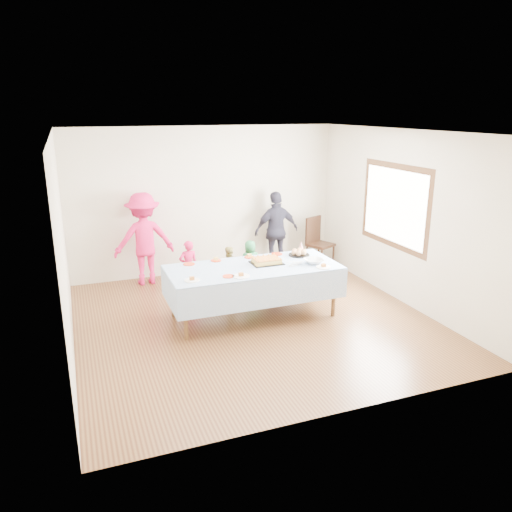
{
  "coord_description": "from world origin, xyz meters",
  "views": [
    {
      "loc": [
        -2.36,
        -6.35,
        3.01
      ],
      "look_at": [
        0.16,
        0.3,
        0.88
      ],
      "focal_mm": 35.0,
      "sensor_mm": 36.0,
      "label": 1
    }
  ],
  "objects": [
    {
      "name": "adult_right",
      "position": [
        1.27,
        2.16,
        0.75
      ],
      "size": [
        0.89,
        0.4,
        1.5
      ],
      "primitive_type": "imported",
      "rotation": [
        0.0,
        0.0,
        3.18
      ],
      "color": "#2A2A39",
      "rests_on": "ground"
    },
    {
      "name": "plate_white_left",
      "position": [
        -0.93,
        -0.15,
        0.79
      ],
      "size": [
        0.21,
        0.21,
        0.01
      ],
      "primitive_type": "cylinder",
      "color": "white",
      "rests_on": "party_table"
    },
    {
      "name": "plate_red_far_a",
      "position": [
        -0.8,
        0.57,
        0.79
      ],
      "size": [
        0.17,
        0.17,
        0.01
      ],
      "primitive_type": "cylinder",
      "color": "red",
      "rests_on": "party_table"
    },
    {
      "name": "party_table",
      "position": [
        0.05,
        0.14,
        0.72
      ],
      "size": [
        2.5,
        1.1,
        0.78
      ],
      "color": "#55341D",
      "rests_on": "ground"
    },
    {
      "name": "plate_red_far_b",
      "position": [
        -0.38,
        0.6,
        0.79
      ],
      "size": [
        0.16,
        0.16,
        0.01
      ],
      "primitive_type": "cylinder",
      "color": "red",
      "rests_on": "party_table"
    },
    {
      "name": "adult_left",
      "position": [
        -1.21,
        2.2,
        0.81
      ],
      "size": [
        1.07,
        0.64,
        1.62
      ],
      "primitive_type": "imported",
      "rotation": [
        0.0,
        0.0,
        3.18
      ],
      "color": "#DD1B5B",
      "rests_on": "ground"
    },
    {
      "name": "room_walls",
      "position": [
        0.05,
        0.0,
        1.77
      ],
      "size": [
        5.04,
        5.04,
        2.72
      ],
      "color": "beige",
      "rests_on": "ground"
    },
    {
      "name": "rolls_tray",
      "position": [
        0.92,
        0.42,
        0.82
      ],
      "size": [
        0.33,
        0.33,
        0.1
      ],
      "color": "black",
      "rests_on": "party_table"
    },
    {
      "name": "birthday_cake",
      "position": [
        0.29,
        0.21,
        0.82
      ],
      "size": [
        0.46,
        0.35,
        0.08
      ],
      "color": "black",
      "rests_on": "party_table"
    },
    {
      "name": "toddler_mid",
      "position": [
        0.52,
        1.56,
        0.39
      ],
      "size": [
        0.39,
        0.27,
        0.77
      ],
      "primitive_type": "imported",
      "rotation": [
        0.0,
        0.0,
        3.09
      ],
      "color": "#2A7E47",
      "rests_on": "ground"
    },
    {
      "name": "fork_pile",
      "position": [
        0.64,
        -0.02,
        0.81
      ],
      "size": [
        0.24,
        0.18,
        0.07
      ],
      "primitive_type": null,
      "color": "white",
      "rests_on": "party_table"
    },
    {
      "name": "plate_red_far_d",
      "position": [
        0.62,
        0.6,
        0.79
      ],
      "size": [
        0.18,
        0.18,
        0.01
      ],
      "primitive_type": "cylinder",
      "color": "red",
      "rests_on": "party_table"
    },
    {
      "name": "plate_white_right",
      "position": [
        0.99,
        -0.26,
        0.79
      ],
      "size": [
        0.22,
        0.22,
        0.01
      ],
      "primitive_type": "cylinder",
      "color": "white",
      "rests_on": "party_table"
    },
    {
      "name": "toddler_right",
      "position": [
        0.06,
        1.39,
        0.38
      ],
      "size": [
        0.42,
        0.36,
        0.75
      ],
      "primitive_type": "imported",
      "rotation": [
        0.0,
        0.0,
        3.38
      ],
      "color": "tan",
      "rests_on": "ground"
    },
    {
      "name": "ground",
      "position": [
        0.0,
        0.0,
        0.0
      ],
      "size": [
        5.0,
        5.0,
        0.0
      ],
      "primitive_type": "plane",
      "color": "#4E2916",
      "rests_on": "ground"
    },
    {
      "name": "toddler_left",
      "position": [
        -0.6,
        1.52,
        0.44
      ],
      "size": [
        0.34,
        0.24,
        0.89
      ],
      "primitive_type": "imported",
      "rotation": [
        0.0,
        0.0,
        3.22
      ],
      "color": "#E41C57",
      "rests_on": "ground"
    },
    {
      "name": "dining_chair",
      "position": [
        2.07,
        1.99,
        0.55
      ],
      "size": [
        0.56,
        0.56,
        0.98
      ],
      "rotation": [
        0.0,
        0.0,
        0.42
      ],
      "color": "black",
      "rests_on": "ground"
    },
    {
      "name": "party_hat",
      "position": [
        1.01,
        0.54,
        0.87
      ],
      "size": [
        0.11,
        0.11,
        0.19
      ],
      "primitive_type": "cone",
      "color": "silver",
      "rests_on": "party_table"
    },
    {
      "name": "plate_red_near",
      "position": [
        -0.42,
        -0.17,
        0.79
      ],
      "size": [
        0.17,
        0.17,
        0.01
      ],
      "primitive_type": "cylinder",
      "color": "red",
      "rests_on": "party_table"
    },
    {
      "name": "plate_red_far_c",
      "position": [
        0.15,
        0.59,
        0.79
      ],
      "size": [
        0.16,
        0.16,
        0.01
      ],
      "primitive_type": "cylinder",
      "color": "red",
      "rests_on": "party_table"
    },
    {
      "name": "plate_white_mid",
      "position": [
        -0.26,
        -0.23,
        0.79
      ],
      "size": [
        0.24,
        0.24,
        0.01
      ],
      "primitive_type": "cylinder",
      "color": "white",
      "rests_on": "party_table"
    },
    {
      "name": "punch_bowl",
      "position": [
        0.94,
        -0.04,
        0.81
      ],
      "size": [
        0.28,
        0.28,
        0.07
      ],
      "primitive_type": "imported",
      "color": "silver",
      "rests_on": "party_table"
    }
  ]
}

